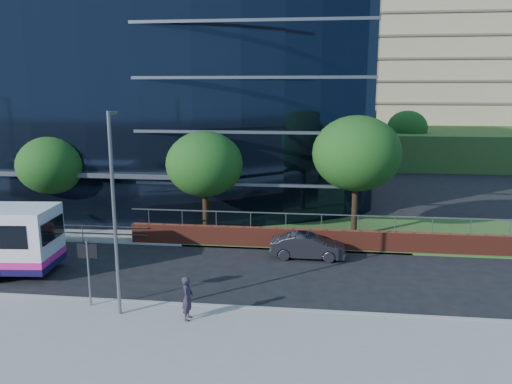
# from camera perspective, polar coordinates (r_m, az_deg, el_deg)

# --- Properties ---
(ground) EXTENTS (200.00, 200.00, 0.00)m
(ground) POSITION_cam_1_polar(r_m,az_deg,el_deg) (25.73, -26.01, -9.87)
(ground) COLOR black
(ground) RESTS_ON ground
(yellow_line_outer) EXTENTS (80.00, 0.08, 0.01)m
(yellow_line_outer) POSITION_cam_1_polar(r_m,az_deg,el_deg) (25.11, -27.01, -10.48)
(yellow_line_outer) COLOR gold
(yellow_line_outer) RESTS_ON ground
(yellow_line_inner) EXTENTS (80.00, 0.08, 0.01)m
(yellow_line_inner) POSITION_cam_1_polar(r_m,az_deg,el_deg) (25.22, -26.82, -10.36)
(yellow_line_inner) COLOR gold
(yellow_line_inner) RESTS_ON ground
(far_forecourt) EXTENTS (50.00, 8.00, 0.10)m
(far_forecourt) POSITION_cam_1_polar(r_m,az_deg,el_deg) (37.68, -24.72, -3.05)
(far_forecourt) COLOR gray
(far_forecourt) RESTS_ON ground
(grass_verge) EXTENTS (36.00, 8.00, 0.12)m
(grass_verge) POSITION_cam_1_polar(r_m,az_deg,el_deg) (33.78, 24.66, -4.64)
(grass_verge) COLOR #2D511E
(grass_verge) RESTS_ON ground
(glass_office) EXTENTS (44.00, 23.10, 16.00)m
(glass_office) POSITION_cam_1_polar(r_m,az_deg,el_deg) (44.41, -16.67, 10.00)
(glass_office) COLOR black
(glass_office) RESTS_ON ground
(retaining_wall) EXTENTS (34.00, 0.40, 2.11)m
(retaining_wall) POSITION_cam_1_polar(r_m,az_deg,el_deg) (29.15, 19.38, -5.59)
(retaining_wall) COLOR maroon
(retaining_wall) RESTS_ON ground
(apartment_block) EXTENTS (60.00, 42.00, 30.00)m
(apartment_block) POSITION_cam_1_polar(r_m,az_deg,el_deg) (79.30, 20.90, 12.52)
(apartment_block) COLOR #2D511E
(apartment_block) RESTS_ON ground
(street_sign) EXTENTS (0.85, 0.09, 2.80)m
(street_sign) POSITION_cam_1_polar(r_m,az_deg,el_deg) (21.56, -18.66, -7.29)
(street_sign) COLOR slate
(street_sign) RESTS_ON pavement_near
(tree_far_b) EXTENTS (4.29, 4.29, 6.05)m
(tree_far_b) POSITION_cam_1_polar(r_m,az_deg,el_deg) (34.11, -22.32, 2.85)
(tree_far_b) COLOR black
(tree_far_b) RESTS_ON ground
(tree_far_c) EXTENTS (4.62, 4.62, 6.51)m
(tree_far_c) POSITION_cam_1_polar(r_m,az_deg,el_deg) (29.98, -5.89, 3.19)
(tree_far_c) COLOR black
(tree_far_c) RESTS_ON ground
(tree_far_d) EXTENTS (5.28, 5.28, 7.44)m
(tree_far_d) POSITION_cam_1_polar(r_m,az_deg,el_deg) (30.22, 11.45, 4.34)
(tree_far_d) COLOR black
(tree_far_d) RESTS_ON ground
(tree_dist_e) EXTENTS (4.62, 4.62, 6.51)m
(tree_dist_e) POSITION_cam_1_polar(r_m,az_deg,el_deg) (60.95, 16.89, 7.05)
(tree_dist_e) COLOR black
(tree_dist_e) RESTS_ON ground
(streetlight_east) EXTENTS (0.15, 0.77, 8.00)m
(streetlight_east) POSITION_cam_1_polar(r_m,az_deg,el_deg) (19.82, -15.90, -1.88)
(streetlight_east) COLOR slate
(streetlight_east) RESTS_ON pavement_near
(parked_car) EXTENTS (4.04, 1.49, 1.32)m
(parked_car) POSITION_cam_1_polar(r_m,az_deg,el_deg) (27.05, 5.92, -6.19)
(parked_car) COLOR black
(parked_car) RESTS_ON ground
(pedestrian) EXTENTS (0.42, 0.64, 1.75)m
(pedestrian) POSITION_cam_1_polar(r_m,az_deg,el_deg) (19.84, -7.82, -11.93)
(pedestrian) COLOR #272132
(pedestrian) RESTS_ON pavement_near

